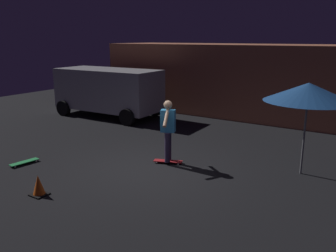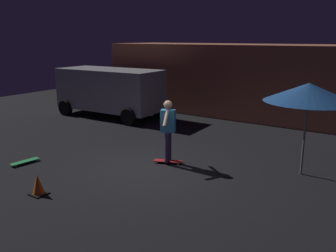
{
  "view_description": "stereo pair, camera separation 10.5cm",
  "coord_description": "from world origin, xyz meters",
  "px_view_note": "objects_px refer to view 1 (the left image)",
  "views": [
    {
      "loc": [
        5.08,
        -6.97,
        3.34
      ],
      "look_at": [
        0.13,
        0.63,
        1.05
      ],
      "focal_mm": 37.59,
      "sensor_mm": 36.0,
      "label": 1
    },
    {
      "loc": [
        5.17,
        -6.91,
        3.34
      ],
      "look_at": [
        0.13,
        0.63,
        1.05
      ],
      "focal_mm": 37.59,
      "sensor_mm": 36.0,
      "label": 2
    }
  ],
  "objects_px": {
    "skateboard_spare": "(24,162)",
    "skater": "(168,126)",
    "parked_van": "(108,89)",
    "traffic_cone": "(39,186)",
    "skateboard_ridden": "(168,161)",
    "patio_umbrella": "(308,92)"
  },
  "relations": [
    {
      "from": "patio_umbrella",
      "to": "skater",
      "type": "bearing_deg",
      "value": -159.48
    },
    {
      "from": "patio_umbrella",
      "to": "skateboard_ridden",
      "type": "height_order",
      "value": "patio_umbrella"
    },
    {
      "from": "parked_van",
      "to": "skateboard_spare",
      "type": "height_order",
      "value": "parked_van"
    },
    {
      "from": "skateboard_spare",
      "to": "skater",
      "type": "distance_m",
      "value": 4.03
    },
    {
      "from": "skater",
      "to": "traffic_cone",
      "type": "height_order",
      "value": "skater"
    },
    {
      "from": "parked_van",
      "to": "traffic_cone",
      "type": "relative_size",
      "value": 10.16
    },
    {
      "from": "parked_van",
      "to": "skateboard_ridden",
      "type": "xyz_separation_m",
      "value": [
        5.44,
        -3.62,
        -1.11
      ]
    },
    {
      "from": "parked_van",
      "to": "skater",
      "type": "bearing_deg",
      "value": -33.63
    },
    {
      "from": "patio_umbrella",
      "to": "skateboard_spare",
      "type": "bearing_deg",
      "value": -152.24
    },
    {
      "from": "parked_van",
      "to": "skateboard_spare",
      "type": "relative_size",
      "value": 5.85
    },
    {
      "from": "skater",
      "to": "skateboard_ridden",
      "type": "bearing_deg",
      "value": 75.96
    },
    {
      "from": "skateboard_ridden",
      "to": "traffic_cone",
      "type": "height_order",
      "value": "traffic_cone"
    },
    {
      "from": "parked_van",
      "to": "patio_umbrella",
      "type": "xyz_separation_m",
      "value": [
        8.66,
        -2.41,
        0.91
      ]
    },
    {
      "from": "skateboard_ridden",
      "to": "skater",
      "type": "height_order",
      "value": "skater"
    },
    {
      "from": "skateboard_ridden",
      "to": "skater",
      "type": "relative_size",
      "value": 0.48
    },
    {
      "from": "skateboard_spare",
      "to": "parked_van",
      "type": "bearing_deg",
      "value": 110.79
    },
    {
      "from": "skateboard_spare",
      "to": "traffic_cone",
      "type": "xyz_separation_m",
      "value": [
        1.97,
        -1.02,
        0.16
      ]
    },
    {
      "from": "parked_van",
      "to": "skateboard_spare",
      "type": "distance_m",
      "value": 6.31
    },
    {
      "from": "skateboard_ridden",
      "to": "patio_umbrella",
      "type": "bearing_deg",
      "value": 20.52
    },
    {
      "from": "patio_umbrella",
      "to": "traffic_cone",
      "type": "relative_size",
      "value": 5.0
    },
    {
      "from": "skateboard_ridden",
      "to": "traffic_cone",
      "type": "relative_size",
      "value": 1.74
    },
    {
      "from": "parked_van",
      "to": "traffic_cone",
      "type": "xyz_separation_m",
      "value": [
        4.18,
        -6.83,
        -0.95
      ]
    }
  ]
}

